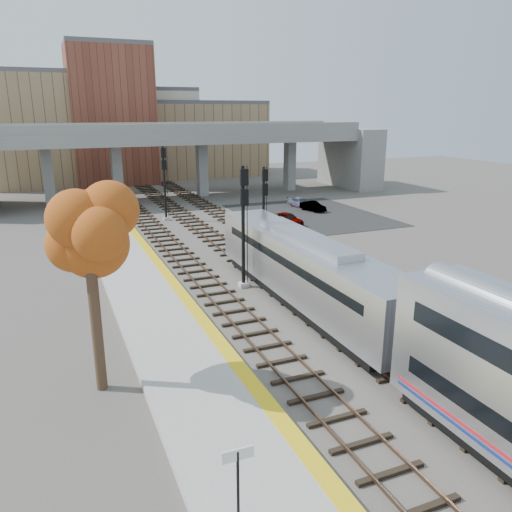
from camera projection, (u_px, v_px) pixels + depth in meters
name	position (u px, v px, depth m)	size (l,w,h in m)	color
ground	(332.00, 342.00, 24.79)	(160.00, 160.00, 0.00)	#47423D
platform	(190.00, 367.00, 22.05)	(4.50, 60.00, 0.35)	#9E9E99
yellow_strip	(230.00, 355.00, 22.70)	(0.70, 60.00, 0.01)	yellow
tracks	(253.00, 268.00, 36.17)	(10.70, 95.00, 0.25)	black
overpass	(186.00, 152.00, 64.80)	(54.00, 12.00, 9.50)	slate
buildings_far	(130.00, 130.00, 81.94)	(43.00, 21.00, 20.60)	#907654
parking_lot	(309.00, 215.00, 54.75)	(14.00, 18.00, 0.04)	black
locomotive	(304.00, 268.00, 28.84)	(3.02, 19.05, 4.10)	#A8AAB2
signal_mast_near	(244.00, 227.00, 31.33)	(0.60, 0.64, 7.82)	#9E9E99
signal_mast_mid	(264.00, 213.00, 38.48)	(0.60, 0.64, 6.97)	#9E9E99
signal_mast_far	(165.00, 183.00, 51.01)	(0.60, 0.64, 7.60)	#9E9E99
station_sign	(238.00, 470.00, 13.12)	(0.90, 0.08, 2.27)	black
tree	(87.00, 234.00, 18.82)	(3.60, 3.60, 8.88)	#382619
car_a	(288.00, 219.00, 49.75)	(1.45, 3.60, 1.23)	#99999E
car_b	(313.00, 206.00, 56.53)	(1.16, 3.32, 1.09)	#99999E
car_c	(300.00, 202.00, 59.00)	(1.48, 3.64, 1.06)	#99999E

